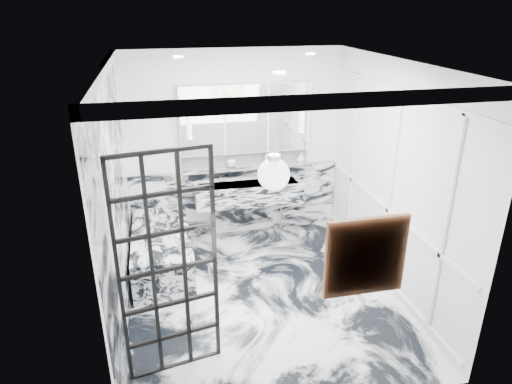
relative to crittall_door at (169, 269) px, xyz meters
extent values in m
plane|color=silver|center=(1.11, 0.97, -1.12)|extent=(3.60, 3.60, 0.00)
plane|color=white|center=(1.11, 0.97, 1.68)|extent=(3.60, 3.60, 0.00)
plane|color=white|center=(1.11, 2.77, 0.28)|extent=(3.60, 0.00, 3.60)
plane|color=white|center=(1.11, -0.83, 0.28)|extent=(3.60, 0.00, 3.60)
plane|color=white|center=(-0.49, 0.97, 0.28)|extent=(0.00, 3.60, 3.60)
plane|color=white|center=(2.71, 0.97, 0.28)|extent=(0.00, 3.60, 3.60)
cube|color=silver|center=(1.11, 2.74, -0.59)|extent=(3.18, 0.05, 1.05)
cube|color=silver|center=(-0.48, 0.97, 0.22)|extent=(0.02, 3.56, 2.68)
cube|color=white|center=(2.69, 0.97, 0.18)|extent=(0.03, 3.40, 2.30)
imported|color=#8C5919|center=(1.57, 2.68, 0.09)|extent=(0.10, 0.10, 0.23)
imported|color=#4C4C51|center=(1.69, 2.68, 0.05)|extent=(0.09, 0.09, 0.15)
imported|color=silver|center=(2.11, 2.68, 0.06)|extent=(0.13, 0.13, 0.17)
sphere|color=white|center=(1.03, 2.68, 0.05)|extent=(0.13, 0.13, 0.13)
cylinder|color=#8C5919|center=(1.79, 2.68, 0.02)|extent=(0.04, 0.04, 0.10)
cylinder|color=silver|center=(0.17, 1.31, -0.51)|extent=(0.07, 0.07, 0.12)
cube|color=gold|center=(1.52, -0.79, 0.40)|extent=(0.57, 0.06, 0.57)
sphere|color=white|center=(0.90, -0.27, 0.94)|extent=(0.26, 0.26, 0.26)
cube|color=silver|center=(1.26, 2.52, -0.39)|extent=(1.60, 0.45, 0.30)
cube|color=silver|center=(1.26, 2.69, -0.05)|extent=(1.90, 0.14, 0.04)
cube|color=white|center=(1.26, 2.75, 0.09)|extent=(1.90, 0.03, 0.23)
cube|color=white|center=(1.26, 2.69, 0.70)|extent=(1.90, 0.16, 1.00)
cylinder|color=white|center=(0.44, 2.60, 0.66)|extent=(0.07, 0.07, 0.40)
cylinder|color=white|center=(2.08, 2.60, 0.66)|extent=(0.07, 0.07, 0.40)
cube|color=silver|center=(-0.07, 1.86, -0.84)|extent=(0.75, 1.65, 0.55)
camera|label=1|loc=(0.01, -3.64, 2.23)|focal=32.00mm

